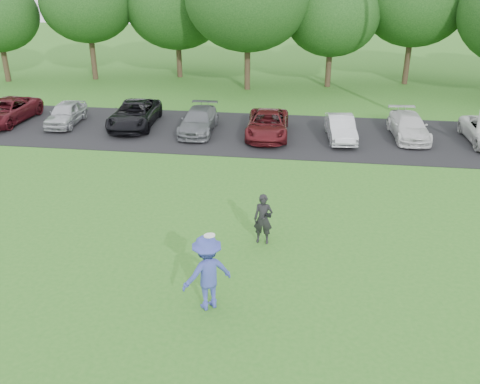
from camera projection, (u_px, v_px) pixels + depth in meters
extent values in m
plane|color=#2C6B1E|center=(222.00, 293.00, 13.90)|extent=(100.00, 100.00, 0.00)
cube|color=black|center=(267.00, 134.00, 25.58)|extent=(32.00, 6.50, 0.03)
imported|color=#3944A2|center=(207.00, 273.00, 12.99)|extent=(1.48, 1.34, 1.99)
cylinder|color=white|center=(209.00, 235.00, 12.37)|extent=(0.27, 0.27, 0.08)
imported|color=black|center=(263.00, 219.00, 15.97)|extent=(0.59, 0.41, 1.57)
cube|color=black|center=(269.00, 215.00, 15.69)|extent=(0.15, 0.11, 0.10)
imported|color=#4D1018|center=(6.00, 111.00, 26.97)|extent=(2.23, 4.33, 1.17)
imported|color=#AFB1B6|center=(66.00, 113.00, 26.67)|extent=(1.48, 3.35, 1.12)
imported|color=black|center=(134.00, 114.00, 26.40)|extent=(2.25, 4.45, 1.21)
imported|color=#5C5F64|center=(199.00, 121.00, 25.60)|extent=(1.59, 3.80, 1.09)
imported|color=#501116|center=(268.00, 124.00, 25.03)|extent=(2.05, 4.18, 1.14)
imported|color=silver|center=(341.00, 128.00, 24.59)|extent=(1.47, 3.40, 1.09)
imported|color=silver|center=(409.00, 126.00, 24.85)|extent=(1.80, 3.83, 1.08)
cylinder|color=#38281C|center=(6.00, 65.00, 35.05)|extent=(0.36, 0.36, 2.20)
cylinder|color=#38281C|center=(93.00, 59.00, 35.54)|extent=(0.36, 0.36, 2.70)
ellipsoid|color=#214C19|center=(87.00, 2.00, 34.03)|extent=(5.94, 5.94, 5.05)
cylinder|color=#38281C|center=(179.00, 61.00, 36.23)|extent=(0.36, 0.36, 2.20)
ellipsoid|color=#214C19|center=(177.00, 5.00, 34.71)|extent=(6.68, 6.68, 5.68)
cylinder|color=#38281C|center=(247.00, 68.00, 33.00)|extent=(0.36, 0.36, 2.70)
cylinder|color=#38281C|center=(328.00, 69.00, 33.75)|extent=(0.36, 0.36, 2.20)
ellipsoid|color=#214C19|center=(332.00, 15.00, 32.38)|extent=(5.76, 5.76, 4.90)
cylinder|color=#38281C|center=(407.00, 63.00, 34.30)|extent=(0.36, 0.36, 2.70)
ellipsoid|color=#214C19|center=(415.00, 1.00, 32.70)|extent=(6.50, 6.50, 5.53)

